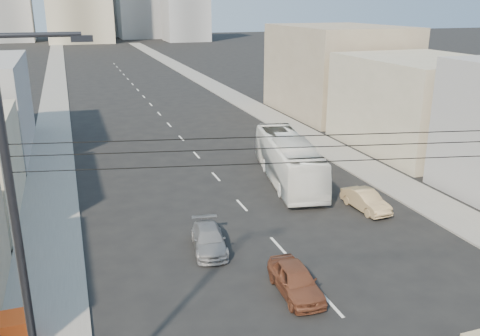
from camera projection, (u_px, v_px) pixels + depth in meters
sidewalk_left at (55, 92)px, 74.20m from camera, size 3.50×180.00×0.12m
sidewalk_right at (210, 84)px, 81.39m from camera, size 3.50×180.00×0.12m
lane_dashes at (155, 109)px, 62.52m from camera, size 0.15×104.00×0.01m
city_bus at (288, 160)px, 36.80m from camera, size 4.86×12.09×3.28m
sedan_brown at (296, 280)px, 22.69m from camera, size 1.79×4.07×1.36m
sedan_tan at (366, 200)px, 31.94m from camera, size 1.58×3.92×1.27m
sedan_grey at (209, 239)px, 26.79m from camera, size 2.20×4.26×1.18m
streetlamp_left at (24, 252)px, 12.94m from camera, size 2.36×0.25×12.00m
overhead_wires at (470, 143)px, 13.40m from camera, size 23.01×5.02×0.72m
crate_stack at (8, 331)px, 19.14m from camera, size 1.80×1.20×1.14m
bldg_right_mid at (421, 104)px, 44.76m from camera, size 11.00×14.00×8.00m
bldg_right_far at (337, 70)px, 58.99m from camera, size 12.00×16.00×10.00m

